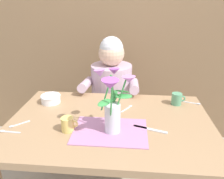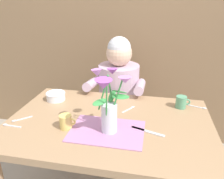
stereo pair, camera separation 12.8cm
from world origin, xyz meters
The scene contains 13 objects.
wood_panel_backdrop centered at (0.00, 1.05, 1.25)m, with size 4.00×0.10×2.50m, color brown.
dining_table centered at (0.00, 0.00, 0.64)m, with size 1.20×0.80×0.74m.
seated_person centered at (-0.05, 0.62, 0.56)m, with size 0.45×0.47×1.14m.
striped_placemat centered at (0.01, -0.11, 0.74)m, with size 0.40×0.28×0.01m, color #B275A3.
flower_vase centered at (0.03, -0.12, 0.91)m, with size 0.23×0.27×0.35m.
ceramic_bowl centered at (-0.43, 0.21, 0.77)m, with size 0.14×0.14×0.06m.
dinner_knife centered at (0.23, -0.08, 0.74)m, with size 0.19×0.02×0.01m, color silver.
coffee_cup centered at (0.43, 0.26, 0.78)m, with size 0.09×0.07×0.08m.
tea_cup centered at (-0.22, -0.12, 0.78)m, with size 0.09×0.07×0.08m.
spoon_0 centered at (-0.53, -0.10, 0.74)m, with size 0.10×0.09×0.01m.
spoon_1 centered at (0.10, 0.17, 0.74)m, with size 0.08×0.11×0.01m.
spoon_2 centered at (-0.55, -0.17, 0.74)m, with size 0.12×0.02×0.01m.
spoon_3 centered at (0.56, 0.28, 0.74)m, with size 0.12×0.05×0.01m.
Camera 2 is at (0.24, -1.11, 1.41)m, focal length 35.34 mm.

